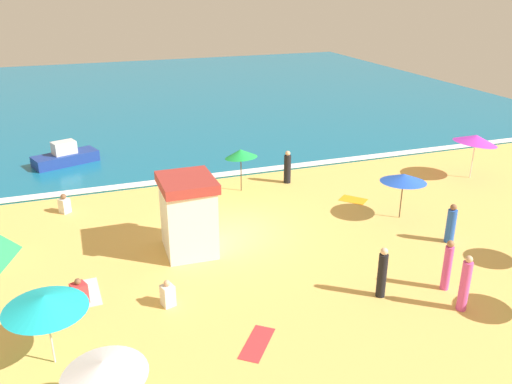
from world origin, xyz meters
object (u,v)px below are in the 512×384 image
Objects in this scene: beachgoer_8 at (196,188)px; beachgoer_7 at (287,168)px; lifeguard_cabana at (188,214)px; beach_umbrella_6 at (476,139)px; beachgoer_5 at (382,273)px; beach_umbrella_1 at (103,369)px; beachgoer_0 at (168,294)px; beachgoer_6 at (79,293)px; beach_umbrella_7 at (404,178)px; beach_umbrella_4 at (241,154)px; beachgoer_3 at (64,205)px; small_boat_0 at (65,156)px; beachgoer_9 at (465,284)px; beachgoer_1 at (451,224)px; beachgoer_2 at (447,266)px; beach_umbrella_5 at (45,303)px.

beachgoer_7 is at bearing 1.76° from beachgoer_8.
lifeguard_cabana is 1.21× the size of beach_umbrella_6.
lifeguard_cabana is 7.32m from beachgoer_5.
beach_umbrella_1 reaches higher than beachgoer_7.
beachgoer_6 is (-2.62, 1.08, -0.02)m from beachgoer_0.
beachgoer_0 is at bearing -163.10° from beach_umbrella_7.
beachgoer_6 is (-7.87, -7.50, -1.52)m from beach_umbrella_4.
small_boat_0 is (0.20, 6.73, 0.14)m from beachgoer_3.
beachgoer_7 is at bearing 93.76° from beachgoer_9.
beachgoer_5 is (1.36, -10.38, -1.05)m from beach_umbrella_4.
beachgoer_6 is 12.99m from beachgoer_7.
beach_umbrella_6 is at bearing 48.63° from beachgoer_9.
beachgoer_8 is at bearing 70.73° from beachgoer_0.
beach_umbrella_6 is at bearing -10.94° from beach_umbrella_4.
beachgoer_3 is 0.52× the size of beachgoer_7.
beachgoer_1 is at bearing -15.73° from lifeguard_cabana.
beach_umbrella_1 is 16.72m from beachgoer_7.
beach_umbrella_6 reaches higher than beachgoer_1.
beachgoer_8 is (5.24, 13.22, -1.37)m from beach_umbrella_1.
beachgoer_9 is (10.79, 1.23, -0.83)m from beach_umbrella_1.
lifeguard_cabana is at bearing 66.32° from beachgoer_0.
beachgoer_9 is (11.51, -12.01, 0.52)m from beachgoer_3.
beach_umbrella_1 is 20.01m from small_boat_0.
beach_umbrella_1 is at bearing -85.71° from beachgoer_6.
beach_umbrella_1 is (-3.69, -7.93, 0.24)m from lifeguard_cabana.
small_boat_0 is at bearing 123.40° from beachgoer_2.
beachgoer_3 is 1.00× the size of beachgoer_6.
beachgoer_3 is at bearing 87.30° from beach_umbrella_5.
beachgoer_1 is 1.80× the size of beachgoer_6.
beach_umbrella_5 is at bearing -134.15° from lifeguard_cabana.
beach_umbrella_4 is at bearing 43.63° from beachgoer_6.
beach_umbrella_4 is 13.40m from beach_umbrella_5.
beach_umbrella_7 is at bearing -42.14° from small_boat_0.
lifeguard_cabana reaches higher than beachgoer_6.
beach_umbrella_6 is (15.57, 2.91, 0.59)m from lifeguard_cabana.
beachgoer_1 reaches higher than small_boat_0.
beachgoer_1 is at bearing -78.84° from beach_umbrella_7.
beach_umbrella_5 is 1.71× the size of beachgoer_2.
beachgoer_2 is 0.49× the size of small_boat_0.
beach_umbrella_1 is 1.50× the size of beachgoer_2.
beachgoer_9 is at bearing -65.17° from beachgoer_8.
beach_umbrella_7 is 1.41× the size of beachgoer_9.
beachgoer_3 is 0.47× the size of beachgoer_9.
beach_umbrella_1 is at bearing -173.52° from beachgoer_9.
beach_umbrella_1 is 2.96× the size of beachgoer_0.
beach_umbrella_7 is 0.73× the size of small_boat_0.
beach_umbrella_1 is at bearing -114.94° from lifeguard_cabana.
lifeguard_cabana is 8.75m from beach_umbrella_1.
beachgoer_5 is at bearing -129.14° from beach_umbrella_7.
beach_umbrella_5 reaches higher than beachgoer_1.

